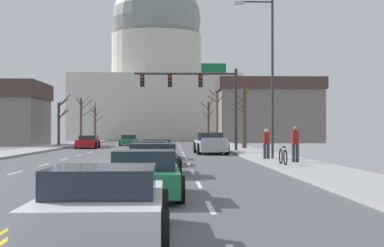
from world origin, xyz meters
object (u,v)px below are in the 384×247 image
at_px(sedan_oncoming_00, 88,142).
at_px(bicycle_parked, 283,157).
at_px(sedan_near_01, 156,149).
at_px(pedestrian_00, 266,142).
at_px(pedestrian_01, 295,142).
at_px(sedan_near_05, 104,205).
at_px(pickup_truck_near_00, 210,144).
at_px(street_lamp_right, 268,65).
at_px(sedan_near_03, 153,160).
at_px(sedan_near_02, 150,153).
at_px(sedan_oncoming_01, 129,141).
at_px(signal_gantry, 199,88).
at_px(sedan_near_04, 145,175).

bearing_deg(sedan_oncoming_00, bicycle_parked, -65.52).
bearing_deg(sedan_near_01, pedestrian_00, -28.45).
xyz_separation_m(sedan_near_01, pedestrian_01, (6.86, -6.66, 0.56)).
relative_size(sedan_near_05, pedestrian_01, 2.47).
height_order(sedan_oncoming_00, pedestrian_01, pedestrian_01).
bearing_deg(sedan_near_01, pickup_truck_near_00, 61.82).
distance_m(pickup_truck_near_00, sedan_near_01, 7.79).
relative_size(street_lamp_right, bicycle_parked, 4.94).
xyz_separation_m(sedan_near_03, sedan_near_05, (-0.35, -12.93, -0.02)).
xyz_separation_m(sedan_near_02, bicycle_parked, (6.07, -2.60, -0.07)).
height_order(sedan_near_01, sedan_near_02, same).
bearing_deg(sedan_oncoming_01, sedan_near_01, -82.56).
bearing_deg(sedan_oncoming_01, sedan_near_02, -84.07).
distance_m(signal_gantry, sedan_near_01, 11.17).
xyz_separation_m(signal_gantry, sedan_near_01, (-3.01, -9.82, -4.39)).
height_order(sedan_near_04, sedan_oncoming_01, sedan_near_04).
distance_m(sedan_near_02, sedan_oncoming_00, 26.30).
bearing_deg(sedan_near_04, sedan_near_03, 90.13).
bearing_deg(sedan_near_04, pedestrian_00, 70.59).
bearing_deg(sedan_oncoming_01, signal_gantry, -70.35).
distance_m(sedan_oncoming_00, bicycle_parked, 30.80).
bearing_deg(sedan_near_02, street_lamp_right, 26.08).
bearing_deg(sedan_near_03, street_lamp_right, 58.19).
bearing_deg(bicycle_parked, signal_gantry, 99.03).
xyz_separation_m(street_lamp_right, sedan_near_04, (-5.96, -16.96, -4.70)).
distance_m(sedan_near_03, pedestrian_01, 8.81).
height_order(sedan_near_05, bicycle_parked, sedan_near_05).
xyz_separation_m(pickup_truck_near_00, pedestrian_01, (3.19, -13.53, 0.42)).
bearing_deg(pedestrian_00, sedan_near_02, -157.16).
height_order(street_lamp_right, pickup_truck_near_00, street_lamp_right).
distance_m(sedan_near_02, sedan_near_04, 13.86).
height_order(signal_gantry, pedestrian_00, signal_gantry).
distance_m(street_lamp_right, sedan_oncoming_01, 33.37).
bearing_deg(sedan_oncoming_01, pedestrian_01, -73.31).
bearing_deg(sedan_near_05, signal_gantry, 84.89).
relative_size(sedan_oncoming_01, pedestrian_00, 2.77).
height_order(sedan_near_03, pedestrian_01, pedestrian_01).
relative_size(signal_gantry, pedestrian_01, 4.57).
bearing_deg(sedan_oncoming_00, pedestrian_01, -62.39).
distance_m(signal_gantry, pickup_truck_near_00, 5.22).
distance_m(street_lamp_right, bicycle_parked, 7.44).
relative_size(pedestrian_00, bicycle_parked, 0.91).
height_order(signal_gantry, pickup_truck_near_00, signal_gantry).
bearing_deg(street_lamp_right, sedan_oncoming_01, 107.51).
bearing_deg(sedan_near_03, sedan_oncoming_00, 102.45).
height_order(pickup_truck_near_00, sedan_near_05, pickup_truck_near_00).
relative_size(sedan_near_04, pedestrian_00, 2.65).
distance_m(sedan_oncoming_00, pedestrian_00, 26.21).
distance_m(sedan_oncoming_00, pedestrian_01, 29.60).
bearing_deg(street_lamp_right, sedan_near_05, -105.65).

